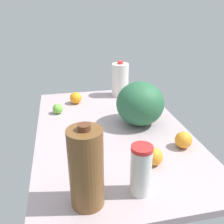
{
  "coord_description": "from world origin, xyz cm",
  "views": [
    {
      "loc": [
        -110.94,
        23.51,
        64.7
      ],
      "look_at": [
        0.0,
        0.0,
        13.0
      ],
      "focal_mm": 40.0,
      "sensor_mm": 36.0,
      "label": 1
    }
  ],
  "objects_px": {
    "orange_near_front": "(183,140)",
    "milk_jug": "(120,80)",
    "lemon_by_jug": "(136,88)",
    "watermelon": "(140,104)",
    "orange_beside_bowl": "(76,98)",
    "tumbler_cup": "(141,170)",
    "lime_far_back": "(58,109)",
    "chocolate_milk_jug": "(86,168)",
    "orange_loose": "(154,156)"
  },
  "relations": [
    {
      "from": "orange_beside_bowl",
      "to": "orange_near_front",
      "type": "xyz_separation_m",
      "value": [
        -0.63,
        -0.43,
        0.0
      ]
    },
    {
      "from": "milk_jug",
      "to": "lime_far_back",
      "type": "distance_m",
      "value": 0.49
    },
    {
      "from": "tumbler_cup",
      "to": "lime_far_back",
      "type": "height_order",
      "value": "tumbler_cup"
    },
    {
      "from": "milk_jug",
      "to": "chocolate_milk_jug",
      "type": "distance_m",
      "value": 1.02
    },
    {
      "from": "lime_far_back",
      "to": "orange_beside_bowl",
      "type": "bearing_deg",
      "value": -41.08
    },
    {
      "from": "watermelon",
      "to": "tumbler_cup",
      "type": "bearing_deg",
      "value": 162.77
    },
    {
      "from": "orange_beside_bowl",
      "to": "orange_loose",
      "type": "relative_size",
      "value": 1.03
    },
    {
      "from": "milk_jug",
      "to": "orange_beside_bowl",
      "type": "height_order",
      "value": "milk_jug"
    },
    {
      "from": "watermelon",
      "to": "orange_beside_bowl",
      "type": "bearing_deg",
      "value": 41.44
    },
    {
      "from": "lime_far_back",
      "to": "lemon_by_jug",
      "type": "bearing_deg",
      "value": -65.15
    },
    {
      "from": "lemon_by_jug",
      "to": "orange_loose",
      "type": "distance_m",
      "value": 0.86
    },
    {
      "from": "orange_beside_bowl",
      "to": "orange_near_front",
      "type": "bearing_deg",
      "value": -145.27
    },
    {
      "from": "watermelon",
      "to": "milk_jug",
      "type": "distance_m",
      "value": 0.44
    },
    {
      "from": "watermelon",
      "to": "milk_jug",
      "type": "bearing_deg",
      "value": 0.02
    },
    {
      "from": "watermelon",
      "to": "orange_loose",
      "type": "distance_m",
      "value": 0.37
    },
    {
      "from": "orange_near_front",
      "to": "orange_loose",
      "type": "bearing_deg",
      "value": 117.8
    },
    {
      "from": "lime_far_back",
      "to": "orange_beside_bowl",
      "type": "distance_m",
      "value": 0.18
    },
    {
      "from": "tumbler_cup",
      "to": "lemon_by_jug",
      "type": "distance_m",
      "value": 1.03
    },
    {
      "from": "milk_jug",
      "to": "lemon_by_jug",
      "type": "height_order",
      "value": "milk_jug"
    },
    {
      "from": "watermelon",
      "to": "lime_far_back",
      "type": "distance_m",
      "value": 0.49
    },
    {
      "from": "tumbler_cup",
      "to": "lemon_by_jug",
      "type": "xyz_separation_m",
      "value": [
        0.99,
        -0.28,
        -0.06
      ]
    },
    {
      "from": "milk_jug",
      "to": "orange_near_front",
      "type": "xyz_separation_m",
      "value": [
        -0.71,
        -0.12,
        -0.07
      ]
    },
    {
      "from": "milk_jug",
      "to": "lemon_by_jug",
      "type": "xyz_separation_m",
      "value": [
        0.04,
        -0.13,
        -0.08
      ]
    },
    {
      "from": "lemon_by_jug",
      "to": "chocolate_milk_jug",
      "type": "bearing_deg",
      "value": 154.81
    },
    {
      "from": "orange_near_front",
      "to": "milk_jug",
      "type": "bearing_deg",
      "value": 9.63
    },
    {
      "from": "tumbler_cup",
      "to": "orange_beside_bowl",
      "type": "height_order",
      "value": "tumbler_cup"
    },
    {
      "from": "chocolate_milk_jug",
      "to": "orange_beside_bowl",
      "type": "height_order",
      "value": "chocolate_milk_jug"
    },
    {
      "from": "lime_far_back",
      "to": "milk_jug",
      "type": "bearing_deg",
      "value": -63.07
    },
    {
      "from": "tumbler_cup",
      "to": "orange_near_front",
      "type": "height_order",
      "value": "tumbler_cup"
    },
    {
      "from": "orange_near_front",
      "to": "orange_loose",
      "type": "distance_m",
      "value": 0.2
    },
    {
      "from": "milk_jug",
      "to": "orange_near_front",
      "type": "bearing_deg",
      "value": -170.37
    },
    {
      "from": "watermelon",
      "to": "orange_beside_bowl",
      "type": "height_order",
      "value": "watermelon"
    },
    {
      "from": "watermelon",
      "to": "tumbler_cup",
      "type": "distance_m",
      "value": 0.53
    },
    {
      "from": "lemon_by_jug",
      "to": "orange_loose",
      "type": "xyz_separation_m",
      "value": [
        -0.84,
        0.18,
        0.0
      ]
    },
    {
      "from": "orange_near_front",
      "to": "lemon_by_jug",
      "type": "xyz_separation_m",
      "value": [
        0.75,
        -0.01,
        -0.01
      ]
    },
    {
      "from": "tumbler_cup",
      "to": "orange_loose",
      "type": "bearing_deg",
      "value": -35.81
    },
    {
      "from": "tumbler_cup",
      "to": "lemon_by_jug",
      "type": "bearing_deg",
      "value": -16.1
    },
    {
      "from": "milk_jug",
      "to": "lemon_by_jug",
      "type": "bearing_deg",
      "value": -72.64
    },
    {
      "from": "milk_jug",
      "to": "tumbler_cup",
      "type": "bearing_deg",
      "value": 170.59
    },
    {
      "from": "tumbler_cup",
      "to": "orange_loose",
      "type": "xyz_separation_m",
      "value": [
        0.14,
        -0.1,
        -0.06
      ]
    },
    {
      "from": "milk_jug",
      "to": "lemon_by_jug",
      "type": "distance_m",
      "value": 0.16
    },
    {
      "from": "lime_far_back",
      "to": "orange_loose",
      "type": "xyz_separation_m",
      "value": [
        -0.58,
        -0.38,
        0.01
      ]
    },
    {
      "from": "tumbler_cup",
      "to": "lemon_by_jug",
      "type": "relative_size",
      "value": 2.94
    },
    {
      "from": "milk_jug",
      "to": "orange_near_front",
      "type": "distance_m",
      "value": 0.72
    },
    {
      "from": "chocolate_milk_jug",
      "to": "lemon_by_jug",
      "type": "distance_m",
      "value": 1.11
    },
    {
      "from": "milk_jug",
      "to": "tumbler_cup",
      "type": "relative_size",
      "value": 1.29
    },
    {
      "from": "milk_jug",
      "to": "lime_far_back",
      "type": "relative_size",
      "value": 4.05
    },
    {
      "from": "chocolate_milk_jug",
      "to": "milk_jug",
      "type": "bearing_deg",
      "value": -19.62
    },
    {
      "from": "lemon_by_jug",
      "to": "orange_loose",
      "type": "bearing_deg",
      "value": 167.88
    },
    {
      "from": "watermelon",
      "to": "chocolate_milk_jug",
      "type": "distance_m",
      "value": 0.62
    }
  ]
}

